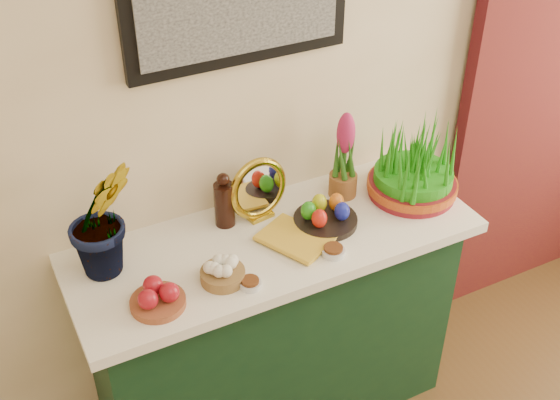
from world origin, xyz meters
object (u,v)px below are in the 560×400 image
Objects in this scene: hyacinth_green at (99,201)px; mirror at (258,190)px; wheatgrass_sabzeh at (414,166)px; sideboard at (274,333)px; book at (280,251)px.

mirror is (0.54, 0.04, -0.15)m from hyacinth_green.
hyacinth_green reaches higher than wheatgrass_sabzeh.
sideboard is 0.59m from mirror.
sideboard is 5.58× the size of mirror.
hyacinth_green is 1.61× the size of wheatgrass_sabzeh.
wheatgrass_sabzeh reaches higher than book.
book is at bearing -104.93° from sideboard.
book is at bearing -98.31° from mirror.
wheatgrass_sabzeh is (0.59, 0.09, 0.10)m from book.
wheatgrass_sabzeh is at bearing -0.64° from sideboard.
book is at bearing -22.71° from hyacinth_green.
book is (-0.03, -0.10, 0.48)m from sideboard.
wheatgrass_sabzeh is at bearing -17.12° from book.
book reaches higher than sideboard.
hyacinth_green is 0.60m from book.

